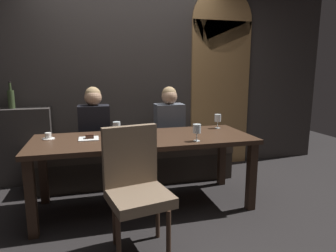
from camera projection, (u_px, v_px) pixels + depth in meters
ground at (145, 205)px, 3.11m from camera, size 9.00×9.00×0.00m
back_wall_tiled at (127, 63)px, 3.99m from camera, size 6.00×0.12×3.00m
arched_door at (221, 73)px, 4.29m from camera, size 0.90×0.05×2.55m
back_counter at (5, 147)px, 3.62m from camera, size 1.10×0.28×0.95m
dining_table at (144, 146)px, 2.99m from camera, size 2.20×0.84×0.74m
banquette_bench at (135, 165)px, 3.73m from camera, size 2.50×0.44×0.45m
chair_near_side at (135, 182)px, 2.27m from camera, size 0.52×0.52×0.98m
diner_redhead at (94, 121)px, 3.50m from camera, size 0.36×0.24×0.77m
diner_bearded at (169, 118)px, 3.76m from camera, size 0.36×0.24×0.76m
wine_bottle_pale_label at (11, 99)px, 3.54m from camera, size 0.08×0.08×0.33m
wine_glass_center_front at (218, 119)px, 3.42m from camera, size 0.08×0.08×0.16m
wine_glass_end_left at (197, 130)px, 2.79m from camera, size 0.08×0.08×0.16m
wine_glass_center_back at (117, 127)px, 2.92m from camera, size 0.08×0.08×0.16m
espresso_cup at (48, 136)px, 2.89m from camera, size 0.12×0.12×0.06m
dessert_plate at (89, 138)px, 2.88m from camera, size 0.19×0.19×0.05m
fork_on_table at (103, 138)px, 2.94m from camera, size 0.03×0.17×0.01m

